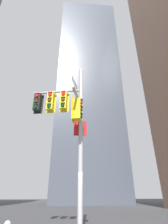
{
  "coord_description": "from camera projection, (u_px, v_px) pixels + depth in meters",
  "views": [
    {
      "loc": [
        -0.57,
        -7.81,
        1.65
      ],
      "look_at": [
        0.2,
        0.47,
        5.64
      ],
      "focal_mm": 27.42,
      "sensor_mm": 36.0,
      "label": 1
    }
  ],
  "objects": [
    {
      "name": "signal_pole_assembly",
      "position": [
        66.0,
        117.0,
        8.51
      ],
      "size": [
        2.9,
        2.65,
        8.1
      ],
      "color": "#B2B2B5",
      "rests_on": "ground"
    },
    {
      "name": "building_mid_block",
      "position": [
        87.0,
        93.0,
        42.21
      ],
      "size": [
        13.61,
        13.61,
        48.46
      ],
      "primitive_type": "cube",
      "color": "#4C5460",
      "rests_on": "ground"
    }
  ]
}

